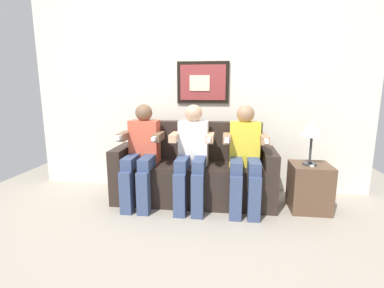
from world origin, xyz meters
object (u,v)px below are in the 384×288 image
Objects in this scene: person_in_middle at (192,152)px; spare_remote_on_table at (310,165)px; couch at (194,174)px; person_on_right at (245,154)px; person_on_left at (142,151)px; side_table_right at (309,187)px; table_lamp at (312,131)px.

spare_remote_on_table is (1.23, 0.02, -0.10)m from person_in_middle.
person_on_right is at bearing -16.66° from couch.
person_on_left is 8.54× the size of spare_remote_on_table.
person_in_middle is at bearing 0.05° from person_on_left.
person_in_middle is at bearing 179.95° from person_on_right.
couch is at bearing 90.17° from person_in_middle.
spare_remote_on_table is (0.67, 0.02, -0.10)m from person_on_right.
side_table_right is (0.69, 0.06, -0.36)m from person_on_right.
side_table_right is (1.25, 0.06, -0.36)m from person_in_middle.
person_in_middle is 2.41× the size of table_lamp.
spare_remote_on_table is (1.79, 0.02, -0.10)m from person_on_left.
person_on_right is 0.78m from side_table_right.
person_on_left is 1.00× the size of person_in_middle.
table_lamp reaches higher than spare_remote_on_table.
side_table_right is 1.09× the size of table_lamp.
person_in_middle is at bearing -89.83° from couch.
couch is 1.26m from spare_remote_on_table.
person_on_left is 1.79m from spare_remote_on_table.
table_lamp is (-0.02, -0.02, 0.61)m from side_table_right.
table_lamp is (1.23, -0.12, 0.55)m from couch.
couch reaches higher than side_table_right.
couch is 0.65m from person_on_right.
person_on_left is at bearing -163.34° from couch.
person_on_left reaches higher than couch.
person_in_middle is (0.56, 0.00, -0.00)m from person_on_left.
person_on_left is at bearing -179.42° from spare_remote_on_table.
person_in_middle is 0.56m from person_on_right.
side_table_right is 0.61m from table_lamp.
spare_remote_on_table is at bearing 0.82° from person_in_middle.
person_on_right reaches higher than table_lamp.
person_on_left is 1.85m from side_table_right.
couch is 0.65m from person_on_left.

